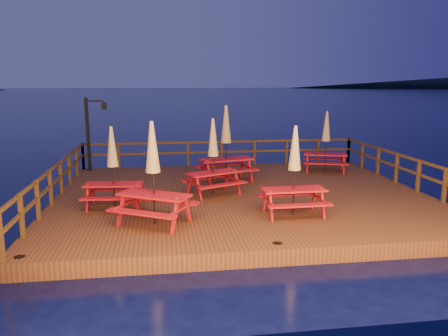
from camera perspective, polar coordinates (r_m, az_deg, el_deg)
The scene contains 11 objects.
ground at distance 14.59m, azimuth 2.26°, elevation -4.80°, with size 500.00×500.00×0.00m, color black.
deck at distance 14.54m, azimuth 2.27°, elevation -4.04°, with size 12.00×10.00×0.40m, color #422815.
deck_piles at distance 14.68m, azimuth 2.25°, elevation -5.93°, with size 11.44×9.44×1.40m.
railing at distance 16.03m, azimuth 1.15°, elevation 0.95°, with size 11.80×9.75×1.10m.
lamp_post at distance 18.65m, azimuth -16.92°, elevation 5.12°, with size 0.85×0.18×3.00m.
picnic_table_0 at distance 11.21m, azimuth -9.25°, elevation -0.47°, with size 2.38×2.26×2.67m.
picnic_table_1 at distance 18.16m, azimuth 13.17°, elevation 3.52°, with size 2.06×1.85×2.46m.
picnic_table_2 at distance 12.00m, azimuth 9.17°, elevation -0.16°, with size 1.76×1.46×2.48m.
picnic_table_3 at distance 15.95m, azimuth 0.26°, elevation 3.39°, with size 2.27×2.02×2.79m.
picnic_table_4 at distance 12.97m, azimuth -14.32°, elevation 0.26°, with size 1.78×1.51×2.39m.
picnic_table_5 at distance 14.03m, azimuth -1.43°, elevation 1.64°, with size 2.17×2.01×2.48m.
Camera 1 is at (-2.55, -13.79, 4.05)m, focal length 35.00 mm.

